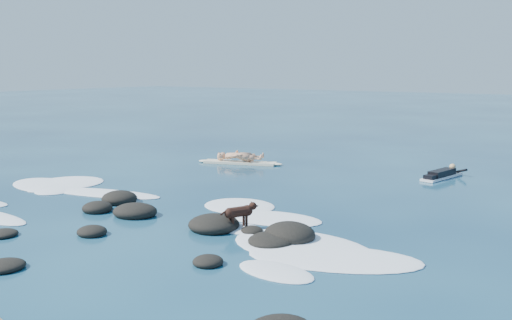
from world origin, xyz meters
The scene contains 6 objects.
ground centered at (0.00, 0.00, 0.00)m, with size 160.00×160.00×0.00m, color #0A2642.
reef_rocks centered at (-0.24, -1.75, 0.11)m, with size 13.35×6.22×0.53m.
breaking_foam centered at (-1.19, -0.22, 0.01)m, with size 14.76×6.12×0.12m.
standing_surfer_rig centered at (-3.63, 7.41, 0.79)m, with size 3.42×1.55×2.00m.
paddling_surfer_rig centered at (3.97, 9.04, 0.14)m, with size 1.12×2.41×0.42m.
dog centered at (2.03, -0.22, 0.44)m, with size 0.55×0.99×0.67m.
Camera 1 is at (9.81, -10.74, 3.79)m, focal length 40.00 mm.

